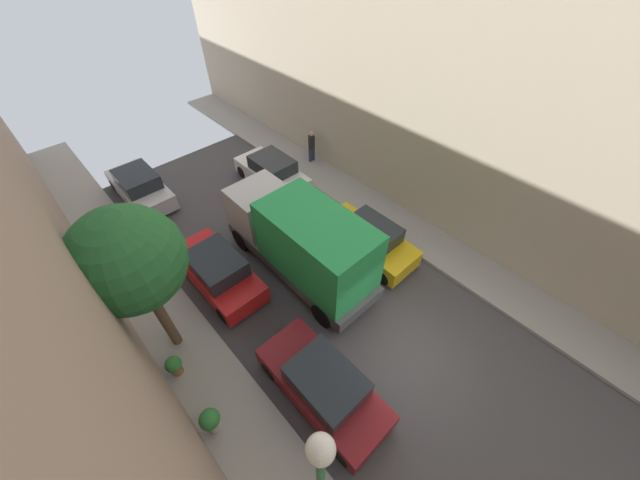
# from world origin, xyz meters

# --- Properties ---
(ground) EXTENTS (32.00, 32.00, 0.00)m
(ground) POSITION_xyz_m (0.00, 0.00, 0.00)
(ground) COLOR #423F42
(sidewalk_left) EXTENTS (2.00, 44.00, 0.15)m
(sidewalk_left) POSITION_xyz_m (-5.00, 0.00, 0.07)
(sidewalk_left) COLOR gray
(sidewalk_left) RESTS_ON ground
(sidewalk_right) EXTENTS (2.00, 44.00, 0.15)m
(sidewalk_right) POSITION_xyz_m (5.00, 0.00, 0.07)
(sidewalk_right) COLOR gray
(sidewalk_right) RESTS_ON ground
(parked_car_left_2) EXTENTS (1.78, 4.20, 1.57)m
(parked_car_left_2) POSITION_xyz_m (-2.70, 0.83, 0.72)
(parked_car_left_2) COLOR maroon
(parked_car_left_2) RESTS_ON ground
(parked_car_left_3) EXTENTS (1.78, 4.20, 1.57)m
(parked_car_left_3) POSITION_xyz_m (-2.70, 6.64, 0.72)
(parked_car_left_3) COLOR red
(parked_car_left_3) RESTS_ON ground
(parked_car_left_4) EXTENTS (1.78, 4.20, 1.57)m
(parked_car_left_4) POSITION_xyz_m (-2.70, 13.71, 0.72)
(parked_car_left_4) COLOR silver
(parked_car_left_4) RESTS_ON ground
(parked_car_right_1) EXTENTS (1.78, 4.20, 1.57)m
(parked_car_right_1) POSITION_xyz_m (2.70, 3.90, 0.72)
(parked_car_right_1) COLOR gold
(parked_car_right_1) RESTS_ON ground
(parked_car_right_2) EXTENTS (1.78, 4.20, 1.57)m
(parked_car_right_2) POSITION_xyz_m (2.70, 10.36, 0.72)
(parked_car_right_2) COLOR white
(parked_car_right_2) RESTS_ON ground
(delivery_truck) EXTENTS (2.26, 6.60, 3.38)m
(delivery_truck) POSITION_xyz_m (0.00, 4.88, 1.79)
(delivery_truck) COLOR #4C4C51
(delivery_truck) RESTS_ON ground
(pedestrian) EXTENTS (0.40, 0.36, 1.72)m
(pedestrian) POSITION_xyz_m (5.49, 10.47, 1.07)
(pedestrian) COLOR #2D334C
(pedestrian) RESTS_ON sidewalk_right
(street_tree_0) EXTENTS (2.86, 2.86, 5.58)m
(street_tree_0) POSITION_xyz_m (-5.12, 5.42, 4.27)
(street_tree_0) COLOR brown
(street_tree_0) RESTS_ON sidewalk_left
(potted_plant_2) EXTENTS (0.57, 0.57, 0.94)m
(potted_plant_2) POSITION_xyz_m (-5.59, 2.25, 0.69)
(potted_plant_2) COLOR #B2A899
(potted_plant_2) RESTS_ON sidewalk_left
(potted_plant_3) EXTENTS (0.50, 0.50, 0.78)m
(potted_plant_3) POSITION_xyz_m (-5.60, 4.43, 0.60)
(potted_plant_3) COLOR brown
(potted_plant_3) RESTS_ON sidewalk_left
(potted_plant_4) EXTENTS (0.49, 0.49, 0.74)m
(potted_plant_4) POSITION_xyz_m (-5.69, 11.42, 0.57)
(potted_plant_4) COLOR slate
(potted_plant_4) RESTS_ON sidewalk_left
(lamp_post) EXTENTS (0.44, 0.44, 5.49)m
(lamp_post) POSITION_xyz_m (-4.60, -1.07, 3.76)
(lamp_post) COLOR #26723F
(lamp_post) RESTS_ON sidewalk_left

